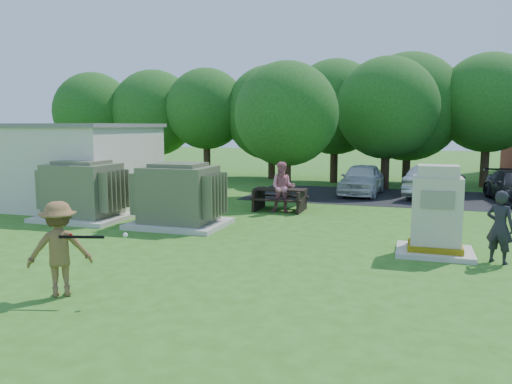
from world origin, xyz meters
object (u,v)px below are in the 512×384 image
(transformer_right, at_px, (179,197))
(person_by_generator, at_px, (500,227))
(car_silver_a, at_px, (436,182))
(car_white, at_px, (362,179))
(person_at_picnic, at_px, (283,187))
(picnic_table, at_px, (280,197))
(generator_cabinet, at_px, (436,216))
(batter, at_px, (59,249))
(transformer_left, at_px, (83,192))

(transformer_right, bearing_deg, person_by_generator, -10.37)
(transformer_right, bearing_deg, car_silver_a, 48.83)
(car_white, bearing_deg, person_by_generator, -65.18)
(person_at_picnic, bearing_deg, car_white, 59.02)
(person_at_picnic, bearing_deg, picnic_table, 106.44)
(generator_cabinet, height_order, car_white, generator_cabinet)
(person_by_generator, xyz_separation_m, car_white, (-4.40, 11.18, -0.14))
(car_silver_a, bearing_deg, generator_cabinet, 107.51)
(batter, bearing_deg, transformer_right, -118.42)
(batter, relative_size, person_at_picnic, 0.96)
(person_by_generator, bearing_deg, transformer_left, 22.63)
(transformer_right, relative_size, person_at_picnic, 1.56)
(batter, distance_m, person_at_picnic, 10.39)
(transformer_right, bearing_deg, person_at_picnic, 52.84)
(transformer_left, bearing_deg, transformer_right, 0.00)
(batter, height_order, person_at_picnic, person_at_picnic)
(batter, bearing_deg, car_silver_a, -150.01)
(transformer_left, distance_m, transformer_right, 3.70)
(generator_cabinet, distance_m, car_silver_a, 10.70)
(transformer_right, distance_m, picnic_table, 4.58)
(transformer_left, height_order, car_silver_a, transformer_left)
(picnic_table, height_order, person_by_generator, person_by_generator)
(batter, height_order, car_silver_a, batter)
(car_silver_a, bearing_deg, transformer_right, 68.18)
(batter, bearing_deg, picnic_table, -133.57)
(generator_cabinet, xyz_separation_m, car_white, (-2.98, 10.78, -0.26))
(picnic_table, height_order, car_white, car_white)
(person_at_picnic, bearing_deg, car_silver_a, 36.47)
(transformer_left, relative_size, generator_cabinet, 1.31)
(transformer_left, xyz_separation_m, generator_cabinet, (11.56, -1.31, 0.03))
(person_at_picnic, distance_m, car_silver_a, 8.18)
(transformer_right, relative_size, picnic_table, 1.50)
(transformer_right, distance_m, person_at_picnic, 4.30)
(car_white, bearing_deg, person_at_picnic, -107.39)
(generator_cabinet, height_order, car_silver_a, generator_cabinet)
(transformer_right, distance_m, generator_cabinet, 7.97)
(generator_cabinet, distance_m, car_white, 11.19)
(generator_cabinet, bearing_deg, transformer_right, 170.56)
(transformer_left, bearing_deg, generator_cabinet, -6.45)
(transformer_right, bearing_deg, picnic_table, 58.87)
(transformer_left, height_order, car_white, transformer_left)
(car_white, distance_m, car_silver_a, 3.32)
(transformer_left, bearing_deg, person_by_generator, -7.46)
(transformer_left, bearing_deg, picnic_table, 32.80)
(generator_cabinet, bearing_deg, person_by_generator, -15.40)
(batter, xyz_separation_m, car_silver_a, (7.34, 16.20, -0.19))
(car_silver_a, bearing_deg, car_white, 17.73)
(transformer_left, height_order, transformer_right, same)
(picnic_table, relative_size, car_white, 0.46)
(person_at_picnic, height_order, car_silver_a, person_at_picnic)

